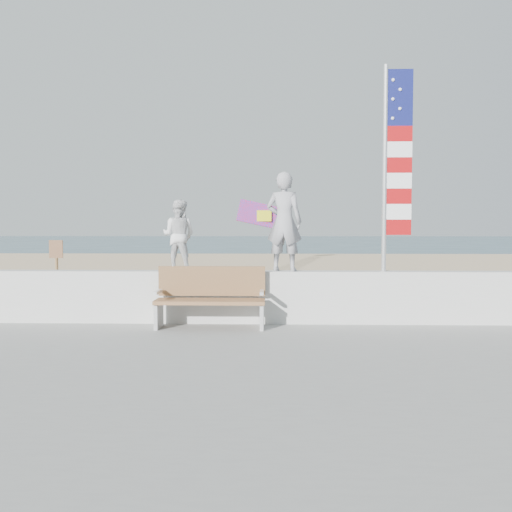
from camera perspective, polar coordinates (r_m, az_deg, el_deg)
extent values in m
plane|color=#2C4B59|center=(7.58, -1.93, -10.96)|extent=(220.00, 220.00, 0.00)
cube|color=#CBAF87|center=(16.45, 0.02, -3.25)|extent=(90.00, 40.00, 0.08)
cube|color=gray|center=(3.78, -6.06, -23.74)|extent=(50.00, 12.40, 0.10)
cube|color=beige|center=(9.43, -1.18, -4.31)|extent=(30.00, 0.35, 0.90)
imported|color=gray|center=(9.35, 2.97, 3.62)|extent=(0.71, 0.56, 1.70)
imported|color=silver|center=(9.48, -8.14, 2.17)|extent=(0.69, 0.59, 1.23)
cube|color=#91643F|center=(8.93, -4.86, -4.79)|extent=(1.80, 0.50, 0.06)
cube|color=brown|center=(9.16, -4.68, -2.64)|extent=(1.80, 0.05, 0.50)
cube|color=silver|center=(9.10, -10.21, -6.21)|extent=(0.06, 0.50, 0.40)
cube|color=white|center=(9.00, -10.30, -3.74)|extent=(0.06, 0.45, 0.05)
cube|color=white|center=(8.91, 0.62, -6.36)|extent=(0.06, 0.50, 0.40)
cube|color=white|center=(8.81, 0.61, -3.84)|extent=(0.06, 0.45, 0.05)
cylinder|color=white|center=(9.59, 13.40, 8.91)|extent=(0.08, 0.08, 3.50)
cube|color=#0F1451|center=(9.84, 14.91, 15.82)|extent=(0.44, 0.02, 0.95)
cube|color=#9E0A0C|center=(9.59, 14.73, 2.95)|extent=(0.44, 0.02, 0.26)
cube|color=white|center=(9.60, 14.75, 4.53)|extent=(0.44, 0.02, 0.26)
cube|color=#9E0A0C|center=(9.61, 14.77, 6.10)|extent=(0.44, 0.02, 0.26)
cube|color=white|center=(9.63, 14.80, 7.67)|extent=(0.44, 0.02, 0.26)
cube|color=#9E0A0C|center=(9.65, 14.82, 9.24)|extent=(0.44, 0.02, 0.26)
cube|color=white|center=(9.68, 14.84, 10.79)|extent=(0.44, 0.02, 0.26)
cube|color=#9E0A0C|center=(9.72, 14.86, 12.33)|extent=(0.44, 0.02, 0.26)
sphere|color=white|center=(9.73, 14.19, 13.88)|extent=(0.06, 0.06, 0.06)
sphere|color=white|center=(9.79, 14.91, 14.76)|extent=(0.06, 0.06, 0.06)
sphere|color=white|center=(9.79, 14.22, 15.71)|extent=(0.06, 0.06, 0.06)
sphere|color=white|center=(9.86, 14.94, 16.58)|extent=(0.06, 0.06, 0.06)
sphere|color=white|center=(9.87, 14.24, 17.52)|extent=(0.06, 0.06, 0.06)
cube|color=red|center=(13.49, 0.19, 4.45)|extent=(1.09, 0.45, 0.73)
cube|color=yellow|center=(13.48, 0.83, 4.24)|extent=(0.38, 0.28, 0.27)
cylinder|color=olive|center=(13.55, -20.22, -2.05)|extent=(0.07, 0.07, 1.20)
cube|color=brown|center=(13.49, -20.31, 0.69)|extent=(0.32, 0.03, 0.42)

